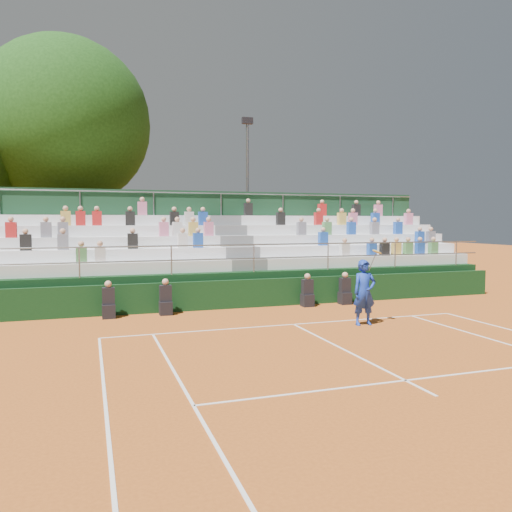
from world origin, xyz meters
name	(u,v)px	position (x,y,z in m)	size (l,w,h in m)	color
ground	(294,325)	(0.00, 0.00, 0.00)	(90.00, 90.00, 0.00)	#B7591E
courtside_wall	(259,293)	(0.00, 3.20, 0.50)	(20.00, 0.15, 1.00)	black
line_officials	(238,297)	(-0.91, 2.75, 0.48)	(8.74, 0.40, 1.19)	black
grandstand	(234,269)	(0.01, 6.44, 1.07)	(20.00, 5.20, 4.40)	black
tennis_player	(364,292)	(1.94, -0.71, 0.97)	(0.89, 0.50, 2.22)	#1634AA
tree_east	(65,123)	(-6.66, 12.87, 7.81)	(8.18, 8.18, 11.91)	#3A2115
floodlight_mast	(247,185)	(2.69, 12.99, 5.04)	(0.60, 0.25, 8.72)	gray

